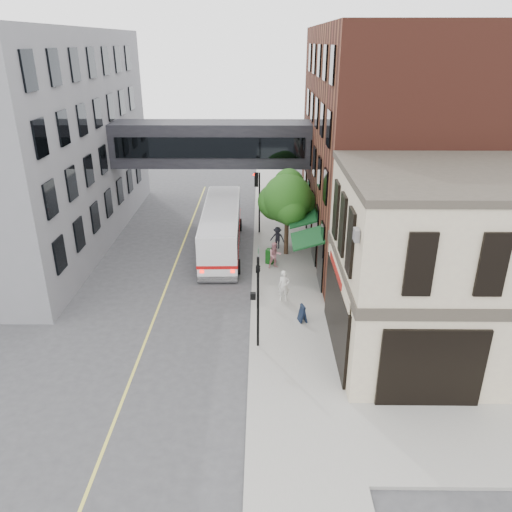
{
  "coord_description": "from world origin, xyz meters",
  "views": [
    {
      "loc": [
        0.51,
        -17.72,
        13.23
      ],
      "look_at": [
        0.28,
        5.36,
        3.25
      ],
      "focal_mm": 35.0,
      "sensor_mm": 36.0,
      "label": 1
    }
  ],
  "objects_px": {
    "pedestrian_c": "(277,238)",
    "newspaper_box": "(270,256)",
    "pedestrian_b": "(275,255)",
    "pedestrian_a": "(284,286)",
    "sandwich_board": "(303,313)",
    "bus": "(221,227)"
  },
  "relations": [
    {
      "from": "sandwich_board",
      "to": "pedestrian_c",
      "type": "bearing_deg",
      "value": 79.41
    },
    {
      "from": "newspaper_box",
      "to": "bus",
      "type": "bearing_deg",
      "value": 161.31
    },
    {
      "from": "pedestrian_b",
      "to": "newspaper_box",
      "type": "distance_m",
      "value": 0.84
    },
    {
      "from": "pedestrian_b",
      "to": "sandwich_board",
      "type": "relative_size",
      "value": 1.87
    },
    {
      "from": "pedestrian_b",
      "to": "newspaper_box",
      "type": "xyz_separation_m",
      "value": [
        -0.29,
        0.69,
        -0.37
      ]
    },
    {
      "from": "pedestrian_a",
      "to": "newspaper_box",
      "type": "height_order",
      "value": "pedestrian_a"
    },
    {
      "from": "bus",
      "to": "pedestrian_c",
      "type": "height_order",
      "value": "bus"
    },
    {
      "from": "pedestrian_b",
      "to": "pedestrian_c",
      "type": "distance_m",
      "value": 3.2
    },
    {
      "from": "pedestrian_c",
      "to": "newspaper_box",
      "type": "height_order",
      "value": "pedestrian_c"
    },
    {
      "from": "pedestrian_a",
      "to": "pedestrian_c",
      "type": "relative_size",
      "value": 1.14
    },
    {
      "from": "pedestrian_c",
      "to": "sandwich_board",
      "type": "bearing_deg",
      "value": -66.77
    },
    {
      "from": "bus",
      "to": "pedestrian_a",
      "type": "bearing_deg",
      "value": -62.53
    },
    {
      "from": "pedestrian_a",
      "to": "pedestrian_c",
      "type": "height_order",
      "value": "pedestrian_a"
    },
    {
      "from": "pedestrian_c",
      "to": "pedestrian_a",
      "type": "bearing_deg",
      "value": -71.57
    },
    {
      "from": "pedestrian_b",
      "to": "pedestrian_c",
      "type": "xyz_separation_m",
      "value": [
        0.26,
        3.19,
        -0.08
      ]
    },
    {
      "from": "pedestrian_c",
      "to": "newspaper_box",
      "type": "xyz_separation_m",
      "value": [
        -0.55,
        -2.5,
        -0.29
      ]
    },
    {
      "from": "pedestrian_b",
      "to": "pedestrian_c",
      "type": "bearing_deg",
      "value": 70.54
    },
    {
      "from": "pedestrian_a",
      "to": "newspaper_box",
      "type": "xyz_separation_m",
      "value": [
        -0.68,
        4.95,
        -0.4
      ]
    },
    {
      "from": "bus",
      "to": "pedestrian_c",
      "type": "bearing_deg",
      "value": -2.25
    },
    {
      "from": "newspaper_box",
      "to": "pedestrian_b",
      "type": "bearing_deg",
      "value": -47.25
    },
    {
      "from": "bus",
      "to": "pedestrian_b",
      "type": "bearing_deg",
      "value": -43.24
    },
    {
      "from": "bus",
      "to": "pedestrian_a",
      "type": "xyz_separation_m",
      "value": [
        3.95,
        -7.6,
        -0.63
      ]
    }
  ]
}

